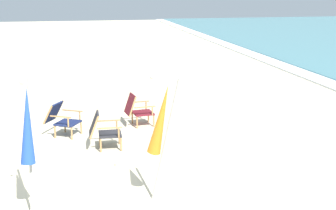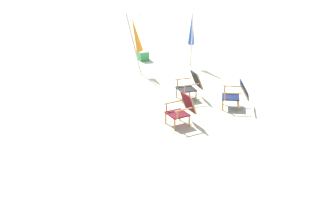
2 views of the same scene
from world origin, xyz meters
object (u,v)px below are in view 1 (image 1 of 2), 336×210
object	(u,v)px
beach_chair_mid_center	(61,118)
beach_chair_far_center	(137,109)
umbrella_furled_blue	(28,127)
umbrella_furled_orange	(161,121)
beach_chair_front_right	(103,129)

from	to	relation	value
beach_chair_mid_center	beach_chair_far_center	bearing A→B (deg)	102.97
beach_chair_mid_center	umbrella_furled_blue	size ratio (longest dim) A/B	0.44
beach_chair_far_center	umbrella_furled_orange	size ratio (longest dim) A/B	0.39
beach_chair_far_center	umbrella_furled_blue	distance (m)	4.92
beach_chair_far_center	umbrella_furled_orange	world-z (taller)	umbrella_furled_orange
beach_chair_front_right	umbrella_furled_blue	xyz separation A→B (m)	(2.73, -1.27, 0.95)
beach_chair_front_right	umbrella_furled_blue	world-z (taller)	umbrella_furled_blue
beach_chair_far_center	beach_chair_mid_center	bearing A→B (deg)	-77.03
beach_chair_front_right	beach_chair_far_center	size ratio (longest dim) A/B	0.99
beach_chair_front_right	beach_chair_far_center	bearing A→B (deg)	148.27
beach_chair_mid_center	beach_chair_front_right	size ratio (longest dim) A/B	1.15
beach_chair_mid_center	beach_chair_far_center	size ratio (longest dim) A/B	1.14
beach_chair_mid_center	umbrella_furled_orange	xyz separation A→B (m)	(3.86, 1.65, 0.94)
beach_chair_front_right	umbrella_furled_orange	world-z (taller)	umbrella_furled_orange
umbrella_furled_orange	umbrella_furled_blue	size ratio (longest dim) A/B	0.99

